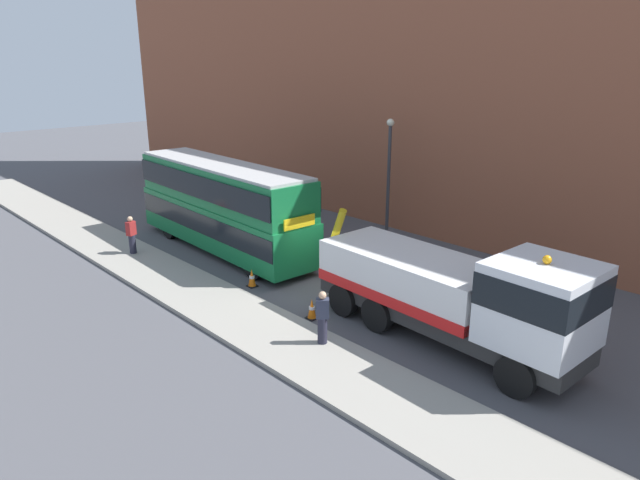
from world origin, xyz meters
The scene contains 10 objects.
ground_plane centered at (0.00, 0.00, 0.00)m, with size 120.00×120.00×0.00m, color #4C4C51.
near_kerb centered at (0.00, -4.20, 0.07)m, with size 60.00×2.80×0.15m, color gray.
building_facade centered at (0.00, 8.64, 8.07)m, with size 60.00×1.50×16.00m.
recovery_tow_truck centered at (5.99, -0.41, 1.76)m, with size 10.19×2.95×3.67m.
double_decker_bus centered at (-6.51, -0.39, 2.23)m, with size 11.11×2.94×4.06m.
pedestrian_onlooker centered at (-8.60, -3.89, 0.99)m, with size 0.39×0.47×1.71m.
pedestrian_bystander centered at (3.35, -3.50, 0.99)m, with size 0.46×0.47×1.71m.
traffic_cone_near_bus centered at (-2.08, -2.14, 0.34)m, with size 0.36×0.36×0.72m.
traffic_cone_midway centered at (1.64, -2.37, 0.34)m, with size 0.36×0.36×0.72m.
street_lamp centered at (-2.53, 6.45, 3.47)m, with size 0.36×0.36×5.83m.
Camera 1 is at (14.85, -14.42, 8.62)m, focal length 32.11 mm.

